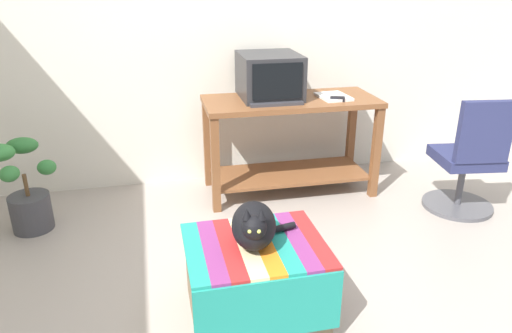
{
  "coord_description": "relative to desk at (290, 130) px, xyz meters",
  "views": [
    {
      "loc": [
        -0.57,
        -1.88,
        1.69
      ],
      "look_at": [
        0.06,
        0.85,
        0.55
      ],
      "focal_mm": 33.57,
      "sensor_mm": 36.0,
      "label": 1
    }
  ],
  "objects": [
    {
      "name": "tv_monitor",
      "position": [
        -0.15,
        0.09,
        0.41
      ],
      "size": [
        0.46,
        0.51,
        0.34
      ],
      "rotation": [
        0.0,
        0.0,
        -0.01
      ],
      "color": "#28282B",
      "rests_on": "desk"
    },
    {
      "name": "back_wall",
      "position": [
        -0.51,
        0.45,
        0.77
      ],
      "size": [
        8.0,
        0.1,
        2.6
      ],
      "primitive_type": "cube",
      "color": "silver",
      "rests_on": "ground_plane"
    },
    {
      "name": "potted_plant",
      "position": [
        -1.96,
        -0.21,
        -0.26
      ],
      "size": [
        0.43,
        0.42,
        0.64
      ],
      "color": "#3D3D42",
      "rests_on": "ground_plane"
    },
    {
      "name": "ottoman_with_blanket",
      "position": [
        -0.61,
        -1.45,
        -0.31
      ],
      "size": [
        0.7,
        0.6,
        0.42
      ],
      "color": "#7A664C",
      "rests_on": "ground_plane"
    },
    {
      "name": "book",
      "position": [
        0.33,
        -0.05,
        0.26
      ],
      "size": [
        0.24,
        0.3,
        0.02
      ],
      "primitive_type": "cube",
      "rotation": [
        0.0,
        0.0,
        0.07
      ],
      "color": "white",
      "rests_on": "desk"
    },
    {
      "name": "ground_plane",
      "position": [
        -0.51,
        -1.6,
        -0.53
      ],
      "size": [
        14.0,
        14.0,
        0.0
      ],
      "primitive_type": "plane",
      "color": "#9E9389"
    },
    {
      "name": "keyboard",
      "position": [
        -0.16,
        -0.13,
        0.26
      ],
      "size": [
        0.4,
        0.16,
        0.02
      ],
      "primitive_type": "cube",
      "rotation": [
        0.0,
        0.0,
        -0.02
      ],
      "color": "#333338",
      "rests_on": "desk"
    },
    {
      "name": "desk",
      "position": [
        0.0,
        0.0,
        0.0
      ],
      "size": [
        1.36,
        0.6,
        0.78
      ],
      "rotation": [
        0.0,
        0.0,
        -0.01
      ],
      "color": "brown",
      "rests_on": "ground_plane"
    },
    {
      "name": "stapler",
      "position": [
        0.32,
        -0.16,
        0.27
      ],
      "size": [
        0.12,
        0.07,
        0.04
      ],
      "primitive_type": "cube",
      "rotation": [
        0.0,
        0.0,
        1.22
      ],
      "color": "black",
      "rests_on": "desk"
    },
    {
      "name": "office_chair",
      "position": [
        1.18,
        -0.65,
        -0.14
      ],
      "size": [
        0.52,
        0.52,
        0.89
      ],
      "rotation": [
        0.0,
        0.0,
        3.0
      ],
      "color": "#4C4C51",
      "rests_on": "ground_plane"
    },
    {
      "name": "cat",
      "position": [
        -0.62,
        -1.45,
        0.01
      ],
      "size": [
        0.39,
        0.38,
        0.27
      ],
      "rotation": [
        0.0,
        0.0,
        -0.21
      ],
      "color": "black",
      "rests_on": "ottoman_with_blanket"
    }
  ]
}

